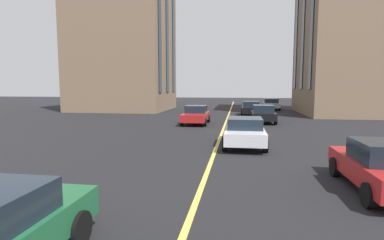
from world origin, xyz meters
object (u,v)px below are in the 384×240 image
at_px(car_red_mid, 196,115).
at_px(car_silver_far, 271,104).
at_px(car_white_near, 245,131).
at_px(car_black_parked_a, 263,114).
at_px(car_black_parked_b, 251,108).
at_px(car_red_trailing, 384,166).

bearing_deg(car_red_mid, car_silver_far, -24.28).
bearing_deg(car_white_near, car_silver_far, -8.58).
relative_size(car_white_near, car_silver_far, 1.00).
height_order(car_white_near, car_silver_far, same).
height_order(car_black_parked_a, car_silver_far, car_black_parked_a).
height_order(car_red_mid, car_silver_far, car_red_mid).
bearing_deg(car_black_parked_b, car_white_near, 176.85).
height_order(car_white_near, car_red_trailing, car_red_trailing).
bearing_deg(car_red_mid, car_black_parked_b, -29.83).
bearing_deg(car_red_trailing, car_white_near, 31.07).
bearing_deg(car_black_parked_b, car_black_parked_a, -173.06).
bearing_deg(car_white_near, car_red_mid, 23.35).
distance_m(car_black_parked_a, car_red_trailing, 15.86).
bearing_deg(car_black_parked_b, car_red_mid, 150.17).
xyz_separation_m(car_white_near, car_black_parked_b, (15.72, -0.86, -0.00)).
relative_size(car_white_near, car_black_parked_b, 1.13).
relative_size(car_black_parked_a, car_red_mid, 1.00).
bearing_deg(car_black_parked_a, car_red_mid, 107.93).
relative_size(car_red_mid, car_black_parked_b, 1.00).
xyz_separation_m(car_black_parked_a, car_silver_far, (14.10, -2.01, 0.00)).
distance_m(car_red_mid, car_silver_far, 17.27).
bearing_deg(car_silver_far, car_red_mid, 155.72).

